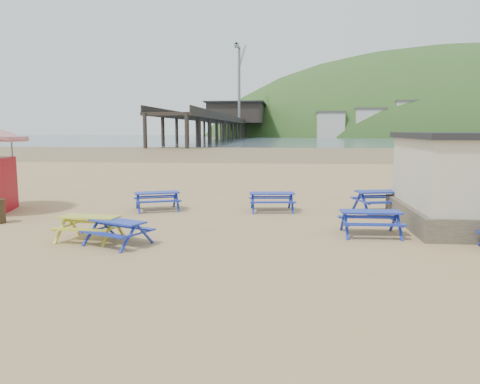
# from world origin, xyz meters

# --- Properties ---
(ground) EXTENTS (400.00, 400.00, 0.00)m
(ground) POSITION_xyz_m (0.00, 0.00, 0.00)
(ground) COLOR tan
(ground) RESTS_ON ground
(wet_sand) EXTENTS (400.00, 400.00, 0.00)m
(wet_sand) POSITION_xyz_m (0.00, 55.00, 0.00)
(wet_sand) COLOR olive
(wet_sand) RESTS_ON ground
(sea) EXTENTS (400.00, 400.00, 0.00)m
(sea) POSITION_xyz_m (0.00, 170.00, 0.01)
(sea) COLOR #485A67
(sea) RESTS_ON ground
(picnic_table_blue_a) EXTENTS (2.18, 1.99, 0.74)m
(picnic_table_blue_a) POSITION_xyz_m (-2.36, 3.09, 0.37)
(picnic_table_blue_a) COLOR #0F44A5
(picnic_table_blue_a) RESTS_ON ground
(picnic_table_blue_b) EXTENTS (1.93, 1.62, 0.75)m
(picnic_table_blue_b) POSITION_xyz_m (2.27, 3.33, 0.37)
(picnic_table_blue_b) COLOR #0F44A5
(picnic_table_blue_b) RESTS_ON ground
(picnic_table_blue_c) EXTENTS (2.40, 2.10, 0.86)m
(picnic_table_blue_c) POSITION_xyz_m (6.62, 3.41, 0.43)
(picnic_table_blue_c) COLOR #0F44A5
(picnic_table_blue_c) RESTS_ON ground
(picnic_table_blue_d) EXTENTS (2.08, 1.92, 0.70)m
(picnic_table_blue_d) POSITION_xyz_m (-1.92, -2.65, 0.35)
(picnic_table_blue_d) COLOR #0F44A5
(picnic_table_blue_d) RESTS_ON ground
(picnic_table_blue_e) EXTENTS (1.86, 1.51, 0.76)m
(picnic_table_blue_e) POSITION_xyz_m (5.44, -0.73, 0.38)
(picnic_table_blue_e) COLOR #0F44A5
(picnic_table_blue_e) RESTS_ON ground
(picnic_table_yellow) EXTENTS (1.87, 1.57, 0.72)m
(picnic_table_yellow) POSITION_xyz_m (-2.93, -2.20, 0.36)
(picnic_table_yellow) COLOR #AFB623
(picnic_table_yellow) RESTS_ON ground
(pier) EXTENTS (24.00, 220.00, 39.29)m
(pier) POSITION_xyz_m (-17.99, 178.23, 5.46)
(pier) COLOR black
(pier) RESTS_ON ground
(headland_town) EXTENTS (264.00, 144.00, 108.00)m
(headland_town) POSITION_xyz_m (90.00, 229.68, -9.91)
(headland_town) COLOR #2D4C1E
(headland_town) RESTS_ON ground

